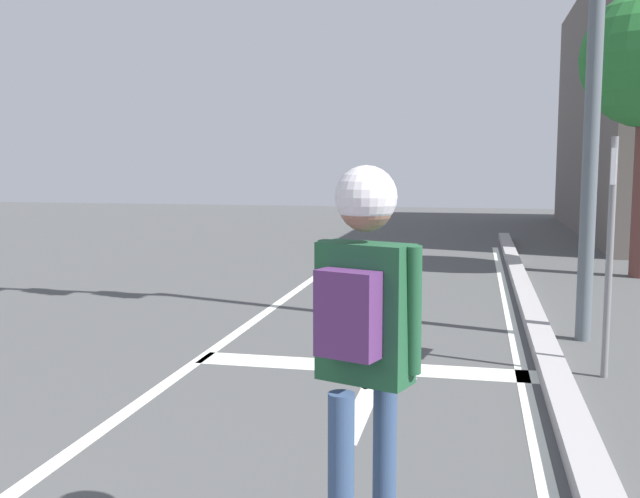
# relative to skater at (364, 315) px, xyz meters

# --- Properties ---
(lane_line_center) EXTENTS (0.12, 20.00, 0.01)m
(lane_line_center) POSITION_rel_skater_xyz_m (-2.08, 3.35, -1.22)
(lane_line_center) COLOR silver
(lane_line_center) RESTS_ON ground
(lane_line_curbside) EXTENTS (0.12, 20.00, 0.01)m
(lane_line_curbside) POSITION_rel_skater_xyz_m (0.90, 3.35, -1.22)
(lane_line_curbside) COLOR silver
(lane_line_curbside) RESTS_ON ground
(stop_bar) EXTENTS (3.13, 0.40, 0.01)m
(stop_bar) POSITION_rel_skater_xyz_m (-0.52, 3.45, -1.22)
(stop_bar) COLOR silver
(stop_bar) RESTS_ON ground
(lane_arrow_stem) EXTENTS (0.16, 1.40, 0.01)m
(lane_arrow_stem) POSITION_rel_skater_xyz_m (-0.36, 2.29, -1.22)
(lane_arrow_stem) COLOR silver
(lane_arrow_stem) RESTS_ON ground
(lane_arrow_head) EXTENTS (0.71, 0.71, 0.01)m
(lane_arrow_head) POSITION_rel_skater_xyz_m (-0.36, 3.14, -1.22)
(lane_arrow_head) COLOR silver
(lane_arrow_head) RESTS_ON ground
(curb_strip) EXTENTS (0.24, 24.00, 0.14)m
(curb_strip) POSITION_rel_skater_xyz_m (1.15, 3.35, -1.16)
(curb_strip) COLOR #9F9B9B
(curb_strip) RESTS_ON ground
(skater) EXTENTS (0.46, 0.63, 1.78)m
(skater) POSITION_rel_skater_xyz_m (0.00, 0.00, 0.00)
(skater) COLOR #33496D
(skater) RESTS_ON skateboard
(street_sign_post) EXTENTS (0.12, 0.44, 2.09)m
(street_sign_post) POSITION_rel_skater_xyz_m (1.59, 3.58, 0.14)
(street_sign_post) COLOR slate
(street_sign_post) RESTS_ON ground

